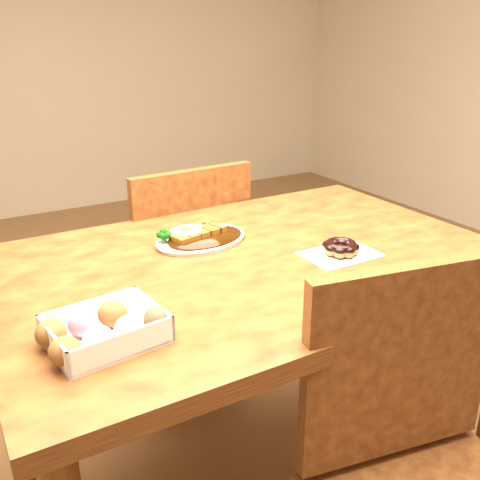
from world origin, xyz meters
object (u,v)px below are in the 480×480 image
donut_box (104,329)px  katsu_curry_plate (199,237)px  chair_far (178,275)px  table (252,294)px  pon_de_ring (341,248)px

donut_box → katsu_curry_plate: bearing=44.7°
chair_far → katsu_curry_plate: size_ratio=3.29×
table → pon_de_ring: size_ratio=6.67×
table → katsu_curry_plate: 0.20m
katsu_curry_plate → donut_box: size_ratio=1.18×
table → chair_far: size_ratio=1.38×
chair_far → donut_box: chair_far is taller
chair_far → donut_box: (-0.45, -0.73, 0.30)m
pon_de_ring → donut_box: bearing=-170.8°
donut_box → pon_de_ring: (0.60, 0.10, -0.01)m
katsu_curry_plate → chair_far: bearing=75.3°
table → chair_far: (0.03, 0.53, -0.17)m
chair_far → pon_de_ring: (0.15, -0.63, 0.29)m
chair_far → katsu_curry_plate: 0.48m
donut_box → pon_de_ring: bearing=9.2°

